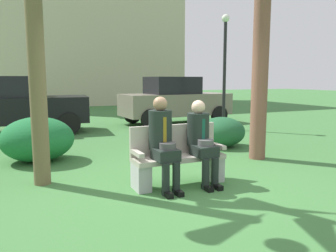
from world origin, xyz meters
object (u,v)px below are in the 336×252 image
shrub_near_bench (222,132)px  building_backdrop (80,18)px  seated_man_right (201,138)px  parked_car_far (175,100)px  parked_car_near (18,105)px  seated_man_left (163,138)px  street_lamp (225,60)px  shrub_mid_lawn (37,139)px  park_bench (177,158)px

shrub_near_bench → building_backdrop: 17.99m
seated_man_right → parked_car_far: (2.66, 6.56, 0.13)m
parked_car_near → seated_man_left: bearing=-73.7°
parked_car_far → building_backdrop: 13.82m
shrub_near_bench → street_lamp: street_lamp is taller
shrub_near_bench → parked_car_near: 6.05m
shrub_near_bench → building_backdrop: (-0.18, 17.16, 5.37)m
shrub_near_bench → shrub_mid_lawn: shrub_mid_lawn is taller
seated_man_left → seated_man_right: bearing=-0.6°
building_backdrop → parked_car_near: bearing=-107.9°
seated_man_left → building_backdrop: 20.21m
shrub_near_bench → parked_car_near: size_ratio=0.28×
seated_man_left → building_backdrop: bearing=83.2°
shrub_mid_lawn → parked_car_far: size_ratio=0.35×
shrub_near_bench → seated_man_left: bearing=-137.6°
shrub_near_bench → street_lamp: 3.37m
seated_man_right → street_lamp: size_ratio=0.36×
seated_man_right → parked_car_near: size_ratio=0.32×
parked_car_far → shrub_mid_lawn: bearing=-140.4°
park_bench → street_lamp: bearing=49.8°
seated_man_right → parked_car_far: 7.08m
seated_man_right → shrub_near_bench: size_ratio=1.13×
seated_man_left → park_bench: bearing=22.4°
street_lamp → building_backdrop: 15.35m
seated_man_right → shrub_near_bench: (1.87, 2.29, -0.36)m
park_bench → street_lamp: 6.15m
shrub_near_bench → parked_car_far: (0.80, 4.28, 0.48)m
parked_car_near → parked_car_far: same height
shrub_near_bench → street_lamp: (1.59, 2.34, 1.83)m
seated_man_left → street_lamp: bearing=48.4°
park_bench → seated_man_right: (0.34, -0.13, 0.31)m
seated_man_left → parked_car_far: bearing=63.3°
seated_man_left → parked_car_near: 6.70m
parked_car_near → shrub_near_bench: bearing=-43.4°
park_bench → building_backdrop: size_ratio=0.11×
shrub_mid_lawn → seated_man_right: bearing=-49.2°
shrub_near_bench → parked_car_near: (-4.38, 4.15, 0.48)m
street_lamp → seated_man_right: bearing=-126.8°
parked_car_far → street_lamp: size_ratio=1.12×
parked_car_far → shrub_near_bench: bearing=-100.6°
parked_car_far → street_lamp: bearing=-67.7°
seated_man_right → building_backdrop: bearing=85.0°
seated_man_right → shrub_near_bench: seated_man_right is taller
seated_man_right → park_bench: bearing=159.3°
seated_man_left → building_backdrop: building_backdrop is taller
park_bench → parked_car_near: parked_car_near is taller
parked_car_near → parked_car_far: 5.18m
park_bench → seated_man_right: size_ratio=1.11×
park_bench → shrub_near_bench: size_ratio=1.25×
shrub_near_bench → parked_car_near: parked_car_near is taller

